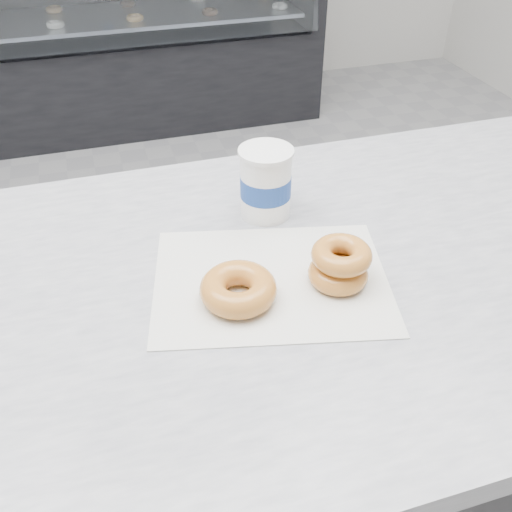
{
  "coord_description": "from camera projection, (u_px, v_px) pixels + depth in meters",
  "views": [
    {
      "loc": [
        -0.1,
        -1.21,
        1.44
      ],
      "look_at": [
        0.09,
        -0.59,
        0.94
      ],
      "focal_mm": 40.0,
      "sensor_mm": 36.0,
      "label": 1
    }
  ],
  "objects": [
    {
      "name": "counter",
      "position": [
        213.0,
        466.0,
        1.09
      ],
      "size": [
        3.06,
        0.76,
        0.9
      ],
      "color": "#333335",
      "rests_on": "ground"
    },
    {
      "name": "donut_single",
      "position": [
        238.0,
        289.0,
        0.79
      ],
      "size": [
        0.14,
        0.14,
        0.04
      ],
      "primitive_type": "torus",
      "rotation": [
        0.0,
        0.0,
        0.35
      ],
      "color": "gold",
      "rests_on": "wax_paper"
    },
    {
      "name": "coffee_cup",
      "position": [
        266.0,
        182.0,
        0.94
      ],
      "size": [
        0.11,
        0.11,
        0.12
      ],
      "rotation": [
        0.0,
        0.0,
        -0.35
      ],
      "color": "white",
      "rests_on": "counter"
    },
    {
      "name": "wax_paper",
      "position": [
        271.0,
        280.0,
        0.83
      ],
      "size": [
        0.39,
        0.33,
        0.0
      ],
      "primitive_type": "cube",
      "rotation": [
        0.0,
        0.0,
        -0.23
      ],
      "color": "silver",
      "rests_on": "counter"
    },
    {
      "name": "donut_stack",
      "position": [
        340.0,
        264.0,
        0.81
      ],
      "size": [
        0.12,
        0.12,
        0.06
      ],
      "color": "gold",
      "rests_on": "wax_paper"
    },
    {
      "name": "display_case",
      "position": [
        97.0,
        34.0,
        3.13
      ],
      "size": [
        2.4,
        0.74,
        1.25
      ],
      "color": "black",
      "rests_on": "ground"
    },
    {
      "name": "ground",
      "position": [
        176.0,
        384.0,
        1.82
      ],
      "size": [
        5.0,
        5.0,
        0.0
      ],
      "primitive_type": "plane",
      "color": "#969699",
      "rests_on": "ground"
    }
  ]
}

